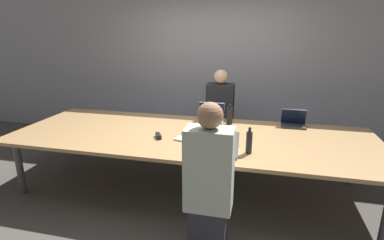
{
  "coord_description": "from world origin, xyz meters",
  "views": [
    {
      "loc": [
        0.81,
        -3.32,
        1.92
      ],
      "look_at": [
        -0.01,
        0.1,
        0.87
      ],
      "focal_mm": 28.0,
      "sensor_mm": 36.0,
      "label": 1
    }
  ],
  "objects_px": {
    "bottle_far_center": "(230,116)",
    "laptop_near_midright": "(220,148)",
    "stapler": "(158,136)",
    "laptop_far_right": "(293,121)",
    "laptop_far_center": "(212,115)",
    "person_near_midright": "(209,184)",
    "bottle_near_midright": "(249,142)",
    "person_far_center": "(220,116)"
  },
  "relations": [
    {
      "from": "laptop_far_right",
      "to": "bottle_near_midright",
      "type": "relative_size",
      "value": 1.13
    },
    {
      "from": "laptop_far_center",
      "to": "stapler",
      "type": "relative_size",
      "value": 2.32
    },
    {
      "from": "laptop_far_center",
      "to": "laptop_near_midright",
      "type": "bearing_deg",
      "value": -75.92
    },
    {
      "from": "laptop_near_midright",
      "to": "bottle_near_midright",
      "type": "height_order",
      "value": "bottle_near_midright"
    },
    {
      "from": "laptop_far_right",
      "to": "laptop_far_center",
      "type": "bearing_deg",
      "value": -179.96
    },
    {
      "from": "laptop_far_right",
      "to": "person_near_midright",
      "type": "height_order",
      "value": "person_near_midright"
    },
    {
      "from": "person_far_center",
      "to": "bottle_far_center",
      "type": "relative_size",
      "value": 5.12
    },
    {
      "from": "laptop_near_midright",
      "to": "person_far_center",
      "type": "bearing_deg",
      "value": -81.36
    },
    {
      "from": "bottle_far_center",
      "to": "bottle_near_midright",
      "type": "distance_m",
      "value": 1.01
    },
    {
      "from": "stapler",
      "to": "bottle_far_center",
      "type": "bearing_deg",
      "value": 13.32
    },
    {
      "from": "bottle_far_center",
      "to": "person_near_midright",
      "type": "xyz_separation_m",
      "value": [
        0.02,
        -1.61,
        -0.16
      ]
    },
    {
      "from": "laptop_far_right",
      "to": "person_far_center",
      "type": "height_order",
      "value": "person_far_center"
    },
    {
      "from": "laptop_far_center",
      "to": "bottle_far_center",
      "type": "height_order",
      "value": "bottle_far_center"
    },
    {
      "from": "person_far_center",
      "to": "laptop_near_midright",
      "type": "xyz_separation_m",
      "value": [
        0.24,
        -1.59,
        0.13
      ]
    },
    {
      "from": "laptop_near_midright",
      "to": "bottle_near_midright",
      "type": "bearing_deg",
      "value": -156.6
    },
    {
      "from": "person_near_midright",
      "to": "bottle_near_midright",
      "type": "bearing_deg",
      "value": -113.94
    },
    {
      "from": "laptop_far_center",
      "to": "bottle_far_center",
      "type": "bearing_deg",
      "value": -21.5
    },
    {
      "from": "person_far_center",
      "to": "bottle_far_center",
      "type": "xyz_separation_m",
      "value": [
        0.21,
        -0.52,
        0.17
      ]
    },
    {
      "from": "laptop_far_right",
      "to": "stapler",
      "type": "bearing_deg",
      "value": -151.57
    },
    {
      "from": "laptop_far_right",
      "to": "laptop_far_center",
      "type": "xyz_separation_m",
      "value": [
        -1.08,
        -0.0,
        0.01
      ]
    },
    {
      "from": "bottle_far_center",
      "to": "stapler",
      "type": "xyz_separation_m",
      "value": [
        -0.74,
        -0.74,
        -0.09
      ]
    },
    {
      "from": "laptop_far_center",
      "to": "laptop_near_midright",
      "type": "height_order",
      "value": "laptop_near_midright"
    },
    {
      "from": "bottle_far_center",
      "to": "laptop_near_midright",
      "type": "height_order",
      "value": "bottle_far_center"
    },
    {
      "from": "stapler",
      "to": "bottle_near_midright",
      "type": "bearing_deg",
      "value": -43.44
    },
    {
      "from": "person_far_center",
      "to": "bottle_far_center",
      "type": "height_order",
      "value": "person_far_center"
    },
    {
      "from": "person_near_midright",
      "to": "laptop_far_center",
      "type": "bearing_deg",
      "value": -80.78
    },
    {
      "from": "laptop_near_midright",
      "to": "stapler",
      "type": "distance_m",
      "value": 0.85
    },
    {
      "from": "bottle_far_center",
      "to": "laptop_far_center",
      "type": "bearing_deg",
      "value": 158.5
    },
    {
      "from": "person_near_midright",
      "to": "stapler",
      "type": "distance_m",
      "value": 1.16
    },
    {
      "from": "bottle_near_midright",
      "to": "stapler",
      "type": "xyz_separation_m",
      "value": [
        -1.05,
        0.22,
        -0.09
      ]
    },
    {
      "from": "bottle_far_center",
      "to": "bottle_near_midright",
      "type": "relative_size",
      "value": 0.98
    },
    {
      "from": "laptop_far_right",
      "to": "laptop_far_center",
      "type": "relative_size",
      "value": 0.89
    },
    {
      "from": "person_near_midright",
      "to": "stapler",
      "type": "relative_size",
      "value": 9.21
    },
    {
      "from": "stapler",
      "to": "person_far_center",
      "type": "bearing_deg",
      "value": 35.15
    },
    {
      "from": "person_far_center",
      "to": "person_near_midright",
      "type": "xyz_separation_m",
      "value": [
        0.22,
        -2.13,
        0.01
      ]
    },
    {
      "from": "bottle_far_center",
      "to": "person_near_midright",
      "type": "relative_size",
      "value": 0.19
    },
    {
      "from": "laptop_far_center",
      "to": "person_far_center",
      "type": "relative_size",
      "value": 0.25
    },
    {
      "from": "laptop_far_right",
      "to": "stapler",
      "type": "height_order",
      "value": "laptop_far_right"
    },
    {
      "from": "laptop_far_center",
      "to": "laptop_near_midright",
      "type": "relative_size",
      "value": 0.96
    },
    {
      "from": "stapler",
      "to": "laptop_near_midright",
      "type": "bearing_deg",
      "value": -55.05
    },
    {
      "from": "laptop_far_center",
      "to": "stapler",
      "type": "distance_m",
      "value": 0.97
    },
    {
      "from": "bottle_far_center",
      "to": "laptop_near_midright",
      "type": "xyz_separation_m",
      "value": [
        0.04,
        -1.08,
        -0.04
      ]
    }
  ]
}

